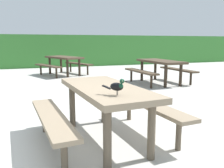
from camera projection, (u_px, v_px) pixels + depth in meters
ground_plane at (86, 143)px, 3.15m from camera, size 60.00×60.00×0.00m
hedge_wall at (39, 51)px, 12.82m from camera, size 28.00×1.42×1.69m
picnic_table_foreground at (105, 100)px, 3.15m from camera, size 1.80×1.85×0.74m
bird_grackle at (118, 86)px, 2.56m from camera, size 0.23×0.21×0.18m
picnic_table_mid_right at (160, 66)px, 7.62m from camera, size 1.74×1.83×0.74m
picnic_table_far_centre at (64, 61)px, 9.60m from camera, size 2.20×2.21×0.74m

